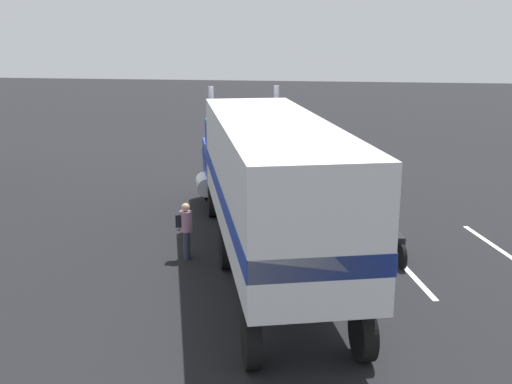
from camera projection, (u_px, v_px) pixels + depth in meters
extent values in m
plane|color=black|center=(235.00, 205.00, 23.17)|extent=(120.00, 120.00, 0.00)
cube|color=silver|center=(325.00, 245.00, 18.79)|extent=(4.27, 1.37, 0.01)
cube|color=silver|center=(405.00, 267.00, 16.98)|extent=(4.30, 1.27, 0.01)
cube|color=silver|center=(498.00, 249.00, 18.44)|extent=(4.28, 1.33, 0.01)
cube|color=#193399|center=(237.00, 156.00, 23.38)|extent=(2.43, 2.91, 1.20)
cube|color=#193399|center=(242.00, 151.00, 21.72)|extent=(2.05, 2.79, 2.20)
cube|color=silver|center=(235.00, 152.00, 24.28)|extent=(0.67, 2.04, 1.08)
cube|color=#193399|center=(237.00, 155.00, 23.37)|extent=(2.44, 2.95, 0.36)
cylinder|color=silver|center=(212.00, 137.00, 20.90)|extent=(0.18, 0.18, 3.40)
cylinder|color=silver|center=(276.00, 136.00, 21.20)|extent=(0.18, 0.18, 3.40)
cube|color=silver|center=(272.00, 176.00, 15.50)|extent=(10.81, 5.46, 2.80)
cube|color=#193399|center=(272.00, 193.00, 15.60)|extent=(10.82, 5.50, 0.44)
cylinder|color=silver|center=(205.00, 184.00, 22.26)|extent=(1.43, 0.98, 0.64)
cylinder|color=black|center=(208.00, 185.00, 23.81)|extent=(1.14, 0.60, 1.10)
cylinder|color=black|center=(265.00, 183.00, 24.11)|extent=(1.14, 0.60, 1.10)
cylinder|color=black|center=(213.00, 201.00, 21.60)|extent=(1.14, 0.60, 1.10)
cylinder|color=black|center=(275.00, 198.00, 21.90)|extent=(1.14, 0.60, 1.10)
cylinder|color=black|center=(226.00, 248.00, 16.86)|extent=(1.14, 0.60, 1.10)
cylinder|color=black|center=(305.00, 245.00, 17.16)|extent=(1.14, 0.60, 1.10)
cylinder|color=black|center=(251.00, 341.00, 11.83)|extent=(1.14, 0.60, 1.10)
cylinder|color=black|center=(363.00, 333.00, 12.12)|extent=(1.14, 0.60, 1.10)
cylinder|color=#2D3347|center=(187.00, 244.00, 17.64)|extent=(0.18, 0.18, 0.82)
cylinder|color=#2D3347|center=(186.00, 246.00, 17.49)|extent=(0.18, 0.18, 0.82)
cylinder|color=#A5728C|center=(186.00, 221.00, 17.39)|extent=(0.34, 0.34, 0.58)
sphere|color=tan|center=(186.00, 207.00, 17.29)|extent=(0.23, 0.23, 0.23)
cube|color=black|center=(179.00, 220.00, 17.38)|extent=(0.28, 0.20, 0.36)
cylinder|color=black|center=(389.00, 239.00, 18.26)|extent=(0.67, 0.22, 0.66)
cylinder|color=black|center=(402.00, 257.00, 16.86)|extent=(0.67, 0.22, 0.66)
cube|color=black|center=(396.00, 238.00, 17.49)|extent=(1.13, 0.44, 0.36)
cylinder|color=silver|center=(391.00, 226.00, 18.05)|extent=(0.29, 0.12, 0.69)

